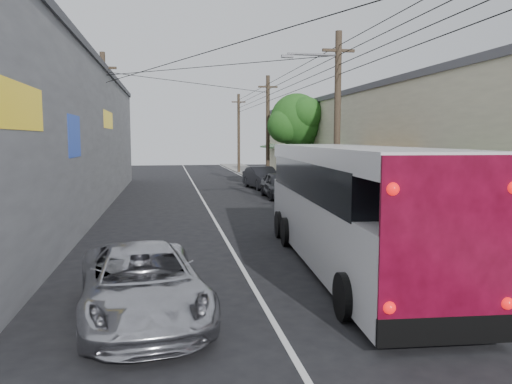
% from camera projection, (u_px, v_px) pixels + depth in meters
% --- Properties ---
extents(ground, '(120.00, 120.00, 0.00)m').
position_uv_depth(ground, '(294.00, 357.00, 8.05)').
color(ground, black).
rests_on(ground, ground).
extents(sidewalk, '(3.00, 80.00, 0.12)m').
position_uv_depth(sidewalk, '(317.00, 199.00, 28.75)').
color(sidewalk, slate).
rests_on(sidewalk, ground).
extents(building_right, '(7.09, 40.00, 6.25)m').
position_uv_depth(building_right, '(377.00, 145.00, 31.16)').
color(building_right, beige).
rests_on(building_right, ground).
extents(building_left, '(7.20, 36.00, 7.25)m').
position_uv_depth(building_left, '(28.00, 136.00, 23.81)').
color(building_left, gray).
rests_on(building_left, ground).
extents(utility_poles, '(11.80, 45.28, 8.00)m').
position_uv_depth(utility_poles, '(259.00, 128.00, 28.05)').
color(utility_poles, '#473828').
rests_on(utility_poles, ground).
extents(street_tree, '(4.40, 4.00, 6.60)m').
position_uv_depth(street_tree, '(297.00, 122.00, 34.22)').
color(street_tree, '#3F2B19').
rests_on(street_tree, ground).
extents(coach_bus, '(3.26, 11.61, 3.31)m').
position_uv_depth(coach_bus, '(346.00, 205.00, 13.65)').
color(coach_bus, silver).
rests_on(coach_bus, ground).
extents(jeepney, '(2.93, 5.26, 1.39)m').
position_uv_depth(jeepney, '(142.00, 283.00, 9.76)').
color(jeepney, '#BBBAC2').
rests_on(jeepney, ground).
extents(parked_suv, '(2.41, 5.57, 1.60)m').
position_uv_depth(parked_suv, '(320.00, 201.00, 21.81)').
color(parked_suv, gray).
rests_on(parked_suv, ground).
extents(parked_car_mid, '(1.90, 4.57, 1.55)m').
position_uv_depth(parked_car_mid, '(280.00, 185.00, 29.70)').
color(parked_car_mid, '#28292E').
rests_on(parked_car_mid, ground).
extents(parked_car_far, '(2.24, 4.85, 1.54)m').
position_uv_depth(parked_car_far, '(262.00, 178.00, 35.20)').
color(parked_car_far, black).
rests_on(parked_car_far, ground).
extents(pedestrian_near, '(0.75, 0.56, 1.84)m').
position_uv_depth(pedestrian_near, '(396.00, 197.00, 21.22)').
color(pedestrian_near, pink).
rests_on(pedestrian_near, sidewalk).
extents(pedestrian_far, '(0.80, 0.63, 1.62)m').
position_uv_depth(pedestrian_far, '(334.00, 189.00, 25.48)').
color(pedestrian_far, '#94B9D7').
rests_on(pedestrian_far, sidewalk).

